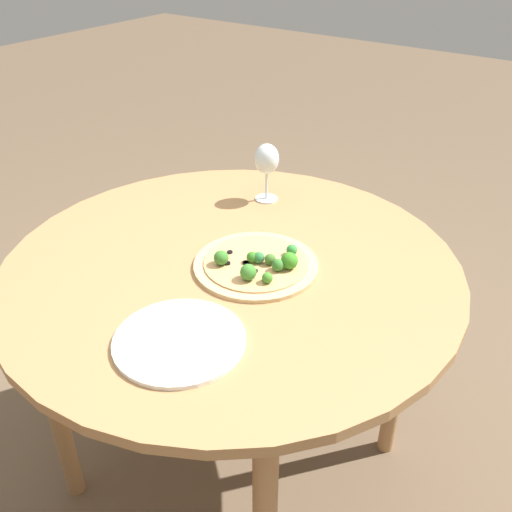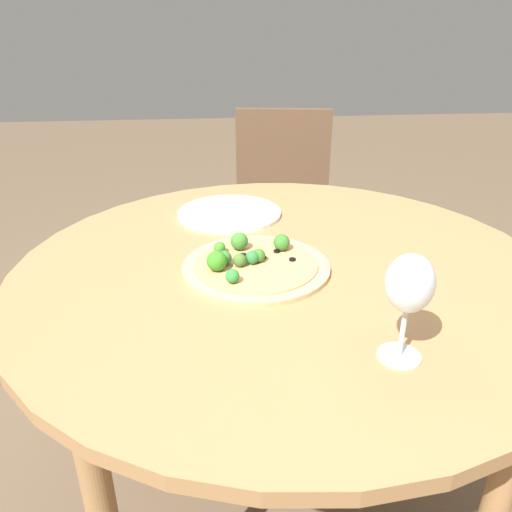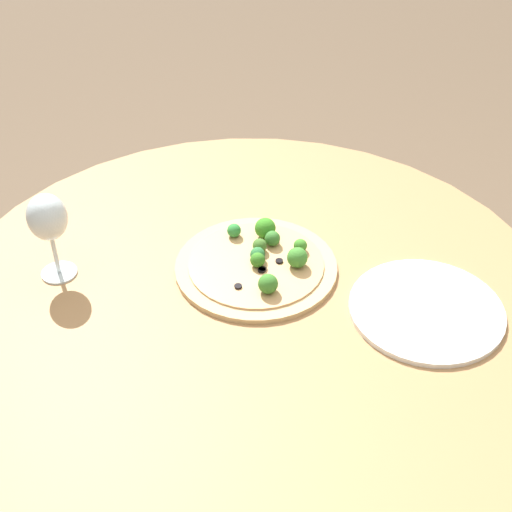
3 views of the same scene
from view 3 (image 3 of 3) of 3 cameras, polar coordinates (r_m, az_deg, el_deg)
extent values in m
cylinder|color=#A87A4C|center=(1.29, -0.48, -3.25)|extent=(1.12, 1.12, 0.03)
cylinder|color=#A87A4C|center=(1.73, 15.75, -9.72)|extent=(0.05, 0.05, 0.75)
cylinder|color=#A87A4C|center=(1.57, -18.81, -17.17)|extent=(0.05, 0.05, 0.75)
cylinder|color=#A87A4C|center=(1.91, -4.50, -2.54)|extent=(0.05, 0.05, 0.75)
cylinder|color=tan|center=(1.33, 0.00, -0.85)|extent=(0.30, 0.30, 0.01)
cylinder|color=tan|center=(1.32, 0.00, -0.61)|extent=(0.25, 0.25, 0.00)
sphere|color=#367822|center=(1.31, 0.13, -0.31)|extent=(0.03, 0.03, 0.03)
sphere|color=#416E29|center=(1.34, 0.30, 0.85)|extent=(0.03, 0.03, 0.03)
sphere|color=#2F743A|center=(1.32, 0.12, 0.12)|extent=(0.03, 0.03, 0.03)
sphere|color=#37742D|center=(1.36, 1.32, 1.42)|extent=(0.03, 0.03, 0.03)
sphere|color=#397829|center=(1.25, 0.90, -2.32)|extent=(0.04, 0.04, 0.04)
sphere|color=#3D812E|center=(1.31, 3.33, -0.12)|extent=(0.04, 0.04, 0.04)
sphere|color=#308639|center=(1.38, -1.77, 2.06)|extent=(0.03, 0.03, 0.03)
sphere|color=#378522|center=(1.38, 0.74, 2.25)|extent=(0.04, 0.04, 0.04)
sphere|color=#3F8428|center=(1.35, 3.57, 0.85)|extent=(0.03, 0.03, 0.03)
cylinder|color=black|center=(1.32, 1.87, -0.40)|extent=(0.01, 0.01, 0.00)
cylinder|color=black|center=(1.30, 0.62, -1.10)|extent=(0.01, 0.01, 0.00)
cylinder|color=black|center=(1.35, 3.23, 0.33)|extent=(0.01, 0.01, 0.00)
cylinder|color=black|center=(1.30, 0.45, -1.16)|extent=(0.01, 0.01, 0.00)
cylinder|color=black|center=(1.27, 0.83, -2.36)|extent=(0.01, 0.01, 0.00)
cylinder|color=black|center=(1.27, -1.44, -2.44)|extent=(0.01, 0.01, 0.00)
cylinder|color=silver|center=(1.37, -15.46, -1.29)|extent=(0.07, 0.07, 0.00)
cylinder|color=silver|center=(1.34, -15.75, 0.08)|extent=(0.01, 0.01, 0.08)
ellipsoid|color=silver|center=(1.30, -16.38, 3.01)|extent=(0.07, 0.07, 0.09)
cylinder|color=white|center=(1.27, 13.46, -4.19)|extent=(0.27, 0.27, 0.01)
camera|label=1|loc=(1.64, 49.70, 23.70)|focal=40.00mm
camera|label=2|loc=(1.76, -27.47, 22.15)|focal=35.00mm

